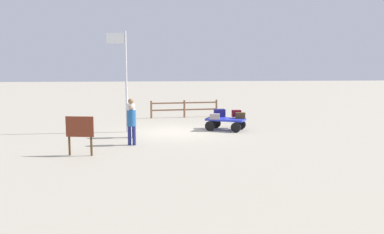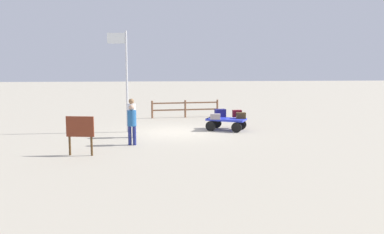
# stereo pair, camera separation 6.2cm
# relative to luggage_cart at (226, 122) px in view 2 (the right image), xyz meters

# --- Properties ---
(ground_plane) EXTENTS (120.00, 120.00, 0.00)m
(ground_plane) POSITION_rel_luggage_cart_xyz_m (2.44, 0.31, -0.43)
(ground_plane) COLOR #ACA28E
(luggage_cart) EXTENTS (2.13, 1.82, 0.59)m
(luggage_cart) POSITION_rel_luggage_cart_xyz_m (0.00, 0.00, 0.00)
(luggage_cart) COLOR #2937C9
(luggage_cart) RESTS_ON ground
(suitcase_maroon) EXTENTS (0.50, 0.38, 0.30)m
(suitcase_maroon) POSITION_rel_luggage_cart_xyz_m (-0.74, 0.10, 0.31)
(suitcase_maroon) COLOR #45331B
(suitcase_maroon) RESTS_ON luggage_cart
(suitcase_navy) EXTENTS (0.54, 0.41, 0.27)m
(suitcase_navy) POSITION_rel_luggage_cart_xyz_m (0.57, 0.22, 0.30)
(suitcase_navy) COLOR gray
(suitcase_navy) RESTS_ON luggage_cart
(suitcase_grey) EXTENTS (0.57, 0.42, 0.40)m
(suitcase_grey) POSITION_rel_luggage_cart_xyz_m (0.18, -0.66, 0.36)
(suitcase_grey) COLOR navy
(suitcase_grey) RESTS_ON luggage_cart
(suitcase_tan) EXTENTS (0.46, 0.30, 0.35)m
(suitcase_tan) POSITION_rel_luggage_cart_xyz_m (-0.68, -0.54, 0.34)
(suitcase_tan) COLOR maroon
(suitcase_tan) RESTS_ON luggage_cart
(worker_lead) EXTENTS (0.45, 0.45, 1.76)m
(worker_lead) POSITION_rel_luggage_cart_xyz_m (4.58, 1.62, 0.61)
(worker_lead) COLOR navy
(worker_lead) RESTS_ON ground
(worker_trailing) EXTENTS (0.46, 0.46, 1.66)m
(worker_trailing) POSITION_rel_luggage_cart_xyz_m (4.48, 3.33, 0.55)
(worker_trailing) COLOR navy
(worker_trailing) RESTS_ON ground
(flagpole) EXTENTS (0.94, 0.10, 4.86)m
(flagpole) POSITION_rel_luggage_cart_xyz_m (4.96, 0.09, 2.42)
(flagpole) COLOR silver
(flagpole) RESTS_ON ground
(signboard) EXTENTS (1.01, 0.24, 1.43)m
(signboard) POSITION_rel_luggage_cart_xyz_m (6.23, 5.07, 0.51)
(signboard) COLOR #4C3319
(signboard) RESTS_ON ground
(wooden_fence) EXTENTS (4.22, 0.55, 1.08)m
(wooden_fence) POSITION_rel_luggage_cart_xyz_m (1.65, -5.07, 0.19)
(wooden_fence) COLOR brown
(wooden_fence) RESTS_ON ground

